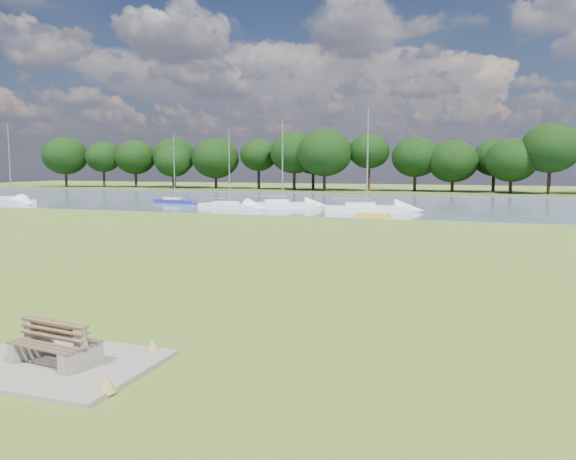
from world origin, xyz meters
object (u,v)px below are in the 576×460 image
(sailboat_2, at_px, (366,207))
(kayak, at_px, (372,215))
(sailboat_1, at_px, (11,200))
(sailboat_4, at_px, (175,200))
(bench_pair, at_px, (55,344))
(sailboat_0, at_px, (282,203))
(sailboat_5, at_px, (229,204))

(sailboat_2, bearing_deg, kayak, -88.22)
(sailboat_1, relative_size, sailboat_4, 1.17)
(bench_pair, xyz_separation_m, sailboat_0, (-10.93, 44.60, 0.06))
(sailboat_2, bearing_deg, sailboat_0, 148.54)
(bench_pair, bearing_deg, sailboat_0, 110.89)
(bench_pair, distance_m, sailboat_2, 42.22)
(sailboat_1, bearing_deg, bench_pair, -23.47)
(bench_pair, bearing_deg, sailboat_2, 99.44)
(sailboat_0, bearing_deg, bench_pair, -96.12)
(sailboat_2, relative_size, sailboat_4, 1.23)
(kayak, height_order, sailboat_5, sailboat_5)
(sailboat_0, bearing_deg, sailboat_4, 150.35)
(bench_pair, xyz_separation_m, sailboat_1, (-42.11, 40.29, 0.03))
(sailboat_5, bearing_deg, sailboat_4, 164.38)
(kayak, relative_size, sailboat_5, 0.37)
(sailboat_4, xyz_separation_m, sailboat_5, (9.23, -4.94, -0.02))
(sailboat_0, bearing_deg, sailboat_2, -34.57)
(sailboat_1, bearing_deg, kayak, 17.13)
(sailboat_1, distance_m, sailboat_4, 18.47)
(sailboat_1, bearing_deg, sailboat_5, 24.11)
(sailboat_2, height_order, sailboat_5, sailboat_2)
(sailboat_4, distance_m, sailboat_5, 10.46)
(sailboat_4, bearing_deg, sailboat_5, -19.74)
(sailboat_1, height_order, sailboat_5, sailboat_1)
(bench_pair, relative_size, kayak, 0.67)
(kayak, bearing_deg, sailboat_1, -172.09)
(sailboat_0, distance_m, sailboat_1, 31.48)
(bench_pair, relative_size, sailboat_1, 0.21)
(sailboat_1, bearing_deg, sailboat_0, 28.13)
(sailboat_4, bearing_deg, sailboat_2, -3.33)
(kayak, bearing_deg, bench_pair, -78.51)
(sailboat_1, relative_size, sailboat_5, 1.15)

